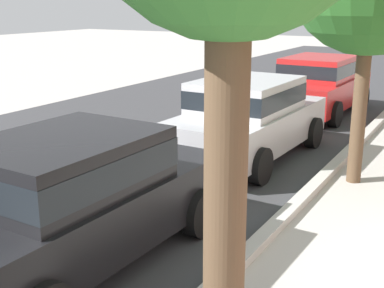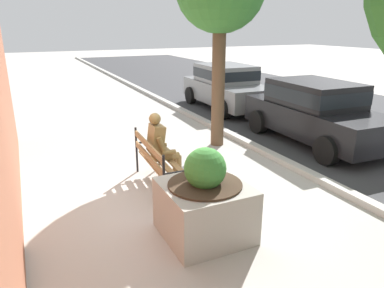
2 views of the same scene
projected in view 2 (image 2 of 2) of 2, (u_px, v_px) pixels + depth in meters
name	position (u px, v px, depth m)	size (l,w,h in m)	color
ground_plane	(164.00, 192.00, 6.61)	(80.00, 80.00, 0.00)	#ADA8A0
curb_stone	(290.00, 164.00, 7.77)	(60.00, 0.20, 0.12)	#B2AFA8
park_bench	(157.00, 160.00, 6.67)	(1.82, 0.61, 0.95)	olive
bronze_statue_seated	(164.00, 149.00, 6.89)	(0.63, 0.76, 1.37)	olive
concrete_planter	(205.00, 203.00, 5.12)	(1.15, 1.15, 1.33)	gray
parked_car_grey	(226.00, 85.00, 13.04)	(4.15, 2.03, 1.56)	slate
parked_car_black	(316.00, 110.00, 9.21)	(4.15, 2.03, 1.56)	black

